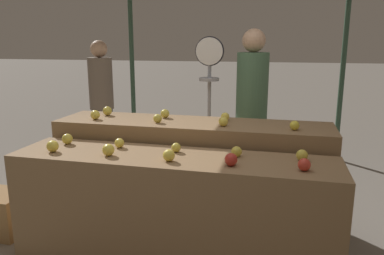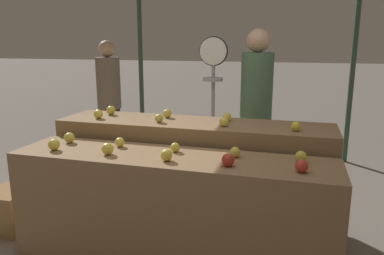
{
  "view_description": "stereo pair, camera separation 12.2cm",
  "coord_description": "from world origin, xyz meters",
  "views": [
    {
      "loc": [
        0.75,
        -2.48,
        1.66
      ],
      "look_at": [
        0.08,
        0.3,
        1.0
      ],
      "focal_mm": 35.0,
      "sensor_mm": 36.0,
      "label": 1
    },
    {
      "loc": [
        0.87,
        -2.45,
        1.66
      ],
      "look_at": [
        0.08,
        0.3,
        1.0
      ],
      "focal_mm": 35.0,
      "sensor_mm": 36.0,
      "label": 2
    }
  ],
  "objects": [
    {
      "name": "produce_scale",
      "position": [
        0.04,
        1.19,
        1.25
      ],
      "size": [
        0.29,
        0.2,
        1.71
      ],
      "color": "#99999E",
      "rests_on": "ground_plane"
    },
    {
      "name": "apple_front_5",
      "position": [
        -0.91,
        0.12,
        0.89
      ],
      "size": [
        0.09,
        0.09,
        0.09
      ],
      "primitive_type": "sphere",
      "color": "gold",
      "rests_on": "display_counter_front"
    },
    {
      "name": "apple_front_6",
      "position": [
        -0.46,
        0.12,
        0.89
      ],
      "size": [
        0.07,
        0.07,
        0.07
      ],
      "primitive_type": "sphere",
      "color": "yellow",
      "rests_on": "display_counter_front"
    },
    {
      "name": "apple_front_9",
      "position": [
        0.91,
        0.11,
        0.89
      ],
      "size": [
        0.08,
        0.08,
        0.08
      ],
      "primitive_type": "sphere",
      "color": "gold",
      "rests_on": "display_counter_front"
    },
    {
      "name": "display_counter_front",
      "position": [
        0.0,
        0.0,
        0.43
      ],
      "size": [
        2.39,
        0.55,
        0.85
      ],
      "primitive_type": "cube",
      "color": "olive",
      "rests_on": "ground_plane"
    },
    {
      "name": "person_vendor_at_scale",
      "position": [
        0.45,
        1.4,
        1.05
      ],
      "size": [
        0.44,
        0.44,
        1.79
      ],
      "rotation": [
        0.0,
        0.0,
        3.61
      ],
      "color": "#2D2D38",
      "rests_on": "ground_plane"
    },
    {
      "name": "apple_back_1",
      "position": [
        -0.27,
        0.49,
        1.02
      ],
      "size": [
        0.08,
        0.08,
        0.08
      ],
      "primitive_type": "sphere",
      "color": "gold",
      "rests_on": "display_counter_back"
    },
    {
      "name": "apple_front_2",
      "position": [
        0.01,
        -0.12,
        0.89
      ],
      "size": [
        0.08,
        0.08,
        0.08
      ],
      "primitive_type": "sphere",
      "color": "yellow",
      "rests_on": "display_counter_front"
    },
    {
      "name": "apple_front_4",
      "position": [
        0.91,
        -0.1,
        0.89
      ],
      "size": [
        0.08,
        0.08,
        0.08
      ],
      "primitive_type": "sphere",
      "color": "red",
      "rests_on": "display_counter_front"
    },
    {
      "name": "apple_front_3",
      "position": [
        0.44,
        -0.11,
        0.89
      ],
      "size": [
        0.09,
        0.09,
        0.09
      ],
      "primitive_type": "sphere",
      "color": "#B72D23",
      "rests_on": "display_counter_front"
    },
    {
      "name": "apple_back_4",
      "position": [
        -0.84,
        0.7,
        1.02
      ],
      "size": [
        0.09,
        0.09,
        0.09
      ],
      "primitive_type": "sphere",
      "color": "gold",
      "rests_on": "display_counter_back"
    },
    {
      "name": "apple_front_8",
      "position": [
        0.45,
        0.1,
        0.89
      ],
      "size": [
        0.08,
        0.08,
        0.08
      ],
      "primitive_type": "sphere",
      "color": "gold",
      "rests_on": "display_counter_front"
    },
    {
      "name": "apple_back_6",
      "position": [
        0.28,
        0.71,
        1.02
      ],
      "size": [
        0.07,
        0.07,
        0.07
      ],
      "primitive_type": "sphere",
      "color": "yellow",
      "rests_on": "display_counter_back"
    },
    {
      "name": "person_customer_left",
      "position": [
        -1.6,
        2.07,
        0.98
      ],
      "size": [
        0.38,
        0.38,
        1.68
      ],
      "rotation": [
        0.0,
        0.0,
        2.94
      ],
      "color": "#2D2D38",
      "rests_on": "ground_plane"
    },
    {
      "name": "apple_back_0",
      "position": [
        -0.86,
        0.5,
        1.02
      ],
      "size": [
        0.08,
        0.08,
        0.08
      ],
      "primitive_type": "sphere",
      "color": "yellow",
      "rests_on": "display_counter_back"
    },
    {
      "name": "apple_front_1",
      "position": [
        -0.45,
        -0.1,
        0.9
      ],
      "size": [
        0.09,
        0.09,
        0.09
      ],
      "primitive_type": "sphere",
      "color": "yellow",
      "rests_on": "display_counter_front"
    },
    {
      "name": "apple_front_0",
      "position": [
        -0.9,
        -0.11,
        0.9
      ],
      "size": [
        0.09,
        0.09,
        0.09
      ],
      "primitive_type": "sphere",
      "color": "yellow",
      "rests_on": "display_counter_front"
    },
    {
      "name": "apple_front_7",
      "position": [
        0.0,
        0.11,
        0.89
      ],
      "size": [
        0.07,
        0.07,
        0.07
      ],
      "primitive_type": "sphere",
      "color": "gold",
      "rests_on": "display_counter_front"
    },
    {
      "name": "wooden_crate_side",
      "position": [
        -1.57,
        0.09,
        0.18
      ],
      "size": [
        0.37,
        0.37,
        0.37
      ],
      "primitive_type": "cube",
      "color": "#9E7547",
      "rests_on": "ground_plane"
    },
    {
      "name": "apple_back_5",
      "position": [
        -0.28,
        0.71,
        1.02
      ],
      "size": [
        0.08,
        0.08,
        0.08
      ],
      "primitive_type": "sphere",
      "color": "gold",
      "rests_on": "display_counter_back"
    },
    {
      "name": "apple_back_3",
      "position": [
        0.86,
        0.48,
        1.02
      ],
      "size": [
        0.08,
        0.08,
        0.08
      ],
      "primitive_type": "sphere",
      "color": "gold",
      "rests_on": "display_counter_back"
    },
    {
      "name": "apple_back_2",
      "position": [
        0.29,
        0.49,
        1.02
      ],
      "size": [
        0.08,
        0.08,
        0.08
      ],
      "primitive_type": "sphere",
      "color": "yellow",
      "rests_on": "display_counter_back"
    },
    {
      "name": "display_counter_back",
      "position": [
        0.0,
        0.6,
        0.49
      ],
      "size": [
        2.39,
        0.55,
        0.98
      ],
      "primitive_type": "cube",
      "color": "olive",
      "rests_on": "ground_plane"
    }
  ]
}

